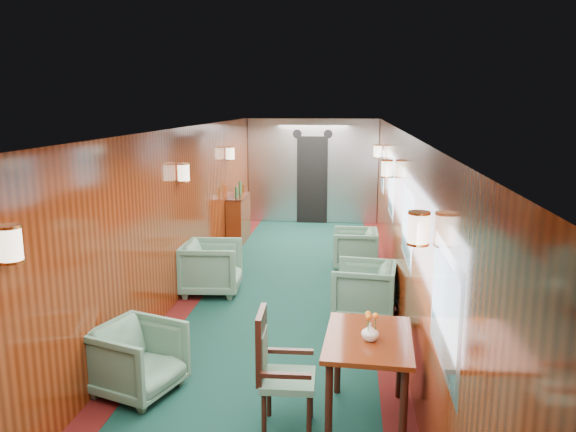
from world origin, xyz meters
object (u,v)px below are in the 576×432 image
object	(u,v)px
armchair_right_near	(364,290)
armchair_right_far	(355,249)
credenza	(239,218)
armchair_left_near	(138,359)
side_chair	(276,366)
dining_table	(368,351)
armchair_left_far	(212,267)

from	to	relation	value
armchair_right_near	armchair_right_far	bearing A→B (deg)	-170.49
credenza	armchair_left_near	size ratio (longest dim) A/B	1.61
side_chair	dining_table	bearing A→B (deg)	12.67
credenza	armchair_right_far	bearing A→B (deg)	-35.78
armchair_right_far	armchair_right_near	bearing A→B (deg)	2.60
armchair_right_far	armchair_left_far	bearing A→B (deg)	-55.01
armchair_left_far	armchair_right_near	distance (m)	2.30
dining_table	credenza	size ratio (longest dim) A/B	0.90
dining_table	armchair_left_far	bearing A→B (deg)	127.41
dining_table	armchair_left_near	xyz separation A→B (m)	(-2.16, 0.25, -0.32)
dining_table	armchair_left_far	size ratio (longest dim) A/B	1.28
side_chair	armchair_right_near	size ratio (longest dim) A/B	1.33
armchair_left_far	armchair_right_near	size ratio (longest dim) A/B	1.06
side_chair	armchair_right_near	bearing A→B (deg)	71.58
armchair_right_near	side_chair	bearing A→B (deg)	-9.77
armchair_left_far	armchair_right_far	bearing A→B (deg)	-59.19
armchair_right_far	armchair_left_near	bearing A→B (deg)	-25.49
dining_table	side_chair	bearing A→B (deg)	-162.32
credenza	armchair_left_far	bearing A→B (deg)	-85.81
side_chair	credenza	bearing A→B (deg)	102.13
dining_table	credenza	world-z (taller)	credenza
dining_table	credenza	xyz separation A→B (m)	(-2.40, 6.32, -0.18)
dining_table	armchair_right_far	distance (m)	4.66
dining_table	armchair_right_far	size ratio (longest dim) A/B	1.46
side_chair	armchair_left_near	size ratio (longest dim) A/B	1.41
armchair_left_far	side_chair	bearing A→B (deg)	-161.81
armchair_left_near	armchair_left_far	distance (m)	2.92
side_chair	armchair_left_near	bearing A→B (deg)	160.02
side_chair	armchair_left_far	world-z (taller)	side_chair
armchair_left_near	armchair_right_far	bearing A→B (deg)	-6.03
credenza	armchair_left_far	size ratio (longest dim) A/B	1.43
dining_table	credenza	distance (m)	6.76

